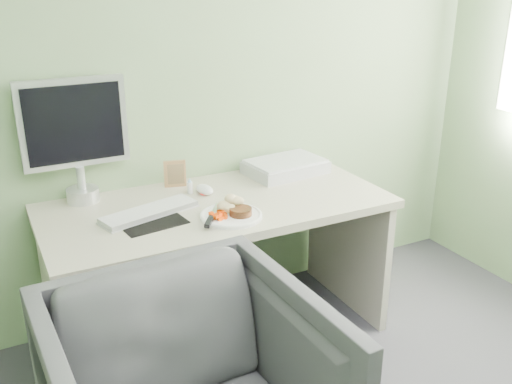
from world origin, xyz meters
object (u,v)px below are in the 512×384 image
plate (231,216)px  monitor (75,134)px  scanner (285,167)px  desk (218,238)px

plate → monitor: bearing=136.8°
scanner → monitor: (-1.04, 0.10, 0.29)m
plate → monitor: size_ratio=0.48×
plate → scanner: (0.50, 0.40, 0.02)m
desk → plate: size_ratio=5.88×
scanner → monitor: 1.08m
plate → monitor: 0.80m
desk → monitor: monitor is taller
desk → plate: (-0.01, -0.19, 0.19)m
monitor → scanner: bearing=-6.3°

